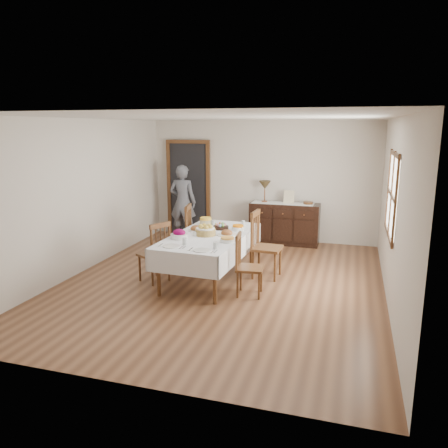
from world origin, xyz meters
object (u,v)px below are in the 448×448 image
(sideboard, at_px, (284,223))
(person, at_px, (183,200))
(chair_right_far, at_px, (264,244))
(dining_table, at_px, (210,240))
(chair_left_near, at_px, (156,252))
(table_lamp, at_px, (265,186))
(chair_left_far, at_px, (180,235))
(chair_right_near, at_px, (247,264))

(sideboard, xyz_separation_m, person, (-2.23, -0.24, 0.44))
(chair_right_far, xyz_separation_m, sideboard, (-0.00, 2.23, -0.12))
(dining_table, relative_size, chair_right_far, 2.03)
(chair_right_far, bearing_deg, chair_left_near, 118.71)
(chair_left_near, bearing_deg, table_lamp, -173.92)
(chair_left_near, height_order, chair_right_far, chair_right_far)
(dining_table, height_order, chair_left_far, chair_left_far)
(chair_left_far, xyz_separation_m, chair_right_far, (1.57, -0.20, 0.00))
(sideboard, bearing_deg, table_lamp, 176.37)
(dining_table, relative_size, chair_left_far, 2.04)
(chair_left_far, relative_size, table_lamp, 2.41)
(chair_left_near, xyz_separation_m, chair_left_far, (0.04, 0.95, 0.06))
(person, bearing_deg, dining_table, 119.84)
(table_lamp, bearing_deg, chair_right_near, -83.19)
(chair_right_near, relative_size, person, 0.53)
(chair_left_far, height_order, chair_right_far, chair_right_far)
(dining_table, xyz_separation_m, chair_right_far, (0.81, 0.39, -0.10))
(dining_table, distance_m, sideboard, 2.75)
(sideboard, bearing_deg, chair_right_far, -89.96)
(chair_right_near, distance_m, sideboard, 3.11)
(chair_left_far, xyz_separation_m, table_lamp, (1.12, 2.05, 0.67))
(dining_table, bearing_deg, table_lamp, 84.96)
(sideboard, relative_size, table_lamp, 3.18)
(chair_right_near, distance_m, chair_right_far, 0.89)
(chair_left_far, distance_m, table_lamp, 2.43)
(dining_table, relative_size, chair_right_near, 2.42)
(chair_left_near, xyz_separation_m, chair_right_far, (1.61, 0.75, 0.06))
(chair_left_near, height_order, chair_right_near, chair_left_near)
(chair_right_near, relative_size, sideboard, 0.64)
(chair_right_near, distance_m, person, 3.62)
(chair_left_near, relative_size, chair_right_near, 1.07)
(chair_left_far, bearing_deg, sideboard, 131.94)
(dining_table, height_order, chair_left_near, chair_left_near)
(chair_left_far, height_order, table_lamp, table_lamp)
(chair_left_far, xyz_separation_m, sideboard, (1.57, 2.02, -0.12))
(chair_left_near, relative_size, person, 0.56)
(chair_right_near, bearing_deg, chair_left_near, 79.39)
(chair_right_near, bearing_deg, sideboard, -7.06)
(person, bearing_deg, chair_left_far, 109.47)
(sideboard, distance_m, table_lamp, 0.91)
(chair_right_far, bearing_deg, table_lamp, 15.07)
(sideboard, height_order, table_lamp, table_lamp)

